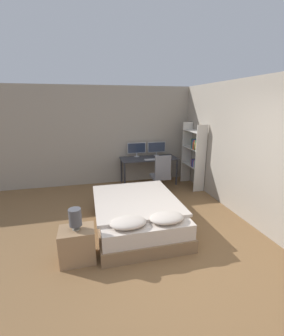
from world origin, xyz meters
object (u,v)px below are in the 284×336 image
at_px(computer_mouse, 161,159).
at_px(office_chair, 161,178).
at_px(bed, 137,214).
at_px(keyboard, 151,159).
at_px(monitor_left, 137,149).
at_px(bookshelf, 195,153).
at_px(monitor_right, 157,148).
at_px(bedside_lamp, 75,217).
at_px(nightstand, 78,245).
at_px(desk, 149,161).

height_order(computer_mouse, office_chair, office_chair).
height_order(bed, keyboard, keyboard).
distance_m(monitor_left, bookshelf, 1.62).
bearing_deg(monitor_right, bedside_lamp, -124.52).
bearing_deg(monitor_right, nightstand, -124.52).
xyz_separation_m(bed, keyboard, (0.84, 2.01, 0.51)).
xyz_separation_m(nightstand, bookshelf, (3.01, 2.38, 0.72)).
bearing_deg(keyboard, office_chair, -77.57).
distance_m(monitor_right, keyboard, 0.59).
bearing_deg(desk, office_chair, -81.30).
xyz_separation_m(nightstand, monitor_right, (2.18, 3.17, 0.74)).
bearing_deg(monitor_right, bed, -114.73).
bearing_deg(office_chair, bed, -122.69).
height_order(bed, bookshelf, bookshelf).
distance_m(bed, desk, 2.43).
relative_size(monitor_right, keyboard, 1.46).
relative_size(monitor_right, bookshelf, 0.30).
xyz_separation_m(monitor_right, office_chair, (-0.18, -0.98, -0.60)).
relative_size(bedside_lamp, computer_mouse, 4.51).
bearing_deg(bed, nightstand, -146.02).
xyz_separation_m(bed, bookshelf, (1.96, 1.67, 0.71)).
xyz_separation_m(bed, monitor_right, (1.14, 2.47, 0.73)).
xyz_separation_m(bed, nightstand, (-1.05, -0.71, -0.01)).
relative_size(desk, keyboard, 4.37).
bearing_deg(nightstand, desk, 57.33).
bearing_deg(nightstand, bed, 33.98).
relative_size(keyboard, computer_mouse, 5.17).
height_order(nightstand, desk, desk).
relative_size(desk, office_chair, 1.56).
height_order(nightstand, monitor_left, monitor_left).
xyz_separation_m(office_chair, bookshelf, (1.00, 0.18, 0.58)).
xyz_separation_m(bedside_lamp, desk, (1.89, 2.94, -0.02)).
height_order(monitor_left, bookshelf, bookshelf).
relative_size(nightstand, monitor_left, 0.97).
bearing_deg(bookshelf, desk, 153.23).
bearing_deg(desk, monitor_right, 38.00).
bearing_deg(bed, keyboard, 67.29).
distance_m(nightstand, computer_mouse, 3.51).
distance_m(desk, office_chair, 0.81).
xyz_separation_m(nightstand, bedside_lamp, (0.00, -0.00, 0.44)).
height_order(bedside_lamp, office_chair, office_chair).
xyz_separation_m(nightstand, computer_mouse, (2.16, 2.71, 0.53)).
height_order(bed, desk, desk).
height_order(bedside_lamp, monitor_right, monitor_right).
height_order(monitor_right, office_chair, monitor_right).
height_order(bedside_lamp, desk, bedside_lamp).
bearing_deg(computer_mouse, office_chair, -106.72).
bearing_deg(bookshelf, monitor_right, 135.91).
bearing_deg(bedside_lamp, office_chair, 47.63).
relative_size(desk, monitor_right, 2.99).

